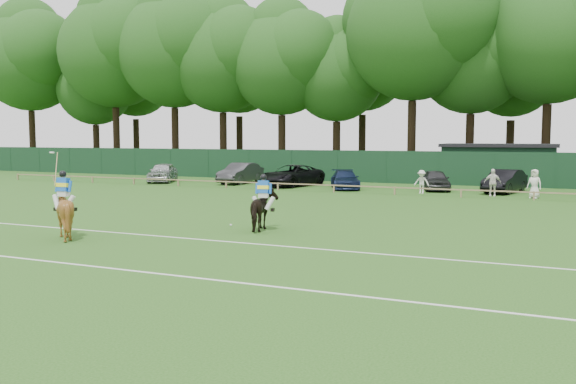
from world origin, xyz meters
The scene contains 20 objects.
ground centered at (0.00, 0.00, 0.00)m, with size 160.00×160.00×0.00m, color #1E4C14.
horse_dark centered at (0.02, 1.78, 0.80)m, with size 0.86×1.89×1.60m, color black.
horse_chestnut centered at (-5.62, -2.71, 0.94)m, with size 1.52×1.71×1.89m, color brown.
sedan_silver centered at (-18.36, 20.76, 0.77)m, with size 1.82×4.53×1.54m, color #B2B6B7.
sedan_grey centered at (-12.10, 22.09, 0.79)m, with size 1.66×4.77×1.57m, color #313133.
suv_black centered at (-7.46, 21.35, 0.77)m, with size 2.54×5.51×1.53m, color black.
sedan_navy centered at (-3.20, 20.76, 0.64)m, with size 1.78×4.39×1.27m, color #131F3E.
hatch_grey centered at (2.69, 22.12, 0.69)m, with size 1.63×4.06×1.38m, color #303033.
estate_black centered at (7.08, 22.13, 0.74)m, with size 1.57×4.51×1.48m, color black.
spectator_left centered at (2.33, 19.50, 0.74)m, with size 0.95×0.55×1.48m, color silver.
spectator_mid centered at (6.62, 19.35, 0.83)m, with size 0.98×0.41×1.67m, color white.
spectator_right centered at (8.97, 19.16, 0.85)m, with size 0.83×0.54×1.70m, color silver.
rider_dark centered at (0.03, 1.76, 1.52)m, with size 0.93×0.50×1.41m.
rider_chestnut centered at (-5.62, -2.73, 1.76)m, with size 0.95×0.54×2.05m.
polo_ball centered at (-1.69, 2.25, 0.04)m, with size 0.09×0.09×0.09m, color silver.
pitch_lines centered at (0.00, -3.50, 0.01)m, with size 60.00×5.10×0.01m.
pitch_rail centered at (0.00, 18.00, 0.45)m, with size 62.10×0.10×0.50m.
perimeter_fence centered at (0.00, 27.00, 1.25)m, with size 92.08×0.08×2.50m.
utility_shed centered at (6.00, 30.00, 1.54)m, with size 8.40×4.40×3.04m.
tree_row centered at (2.00, 35.00, 0.00)m, with size 96.00×12.00×21.00m, color #26561C, non-canonical shape.
Camera 1 is at (10.38, -18.94, 3.60)m, focal length 38.00 mm.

